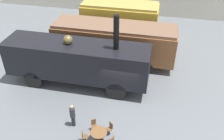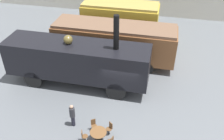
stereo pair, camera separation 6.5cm
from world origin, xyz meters
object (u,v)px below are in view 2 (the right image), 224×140
Objects in this scene: passenger_coach_vintage at (120,18)px; passenger_coach_wooden at (114,40)px; cafe_table_mid at (98,134)px; visitor_person at (72,115)px; steam_locomotive at (77,60)px.

passenger_coach_wooden is at bearing -86.13° from passenger_coach_vintage.
visitor_person is (-1.86, 0.85, 0.30)m from cafe_table_mid.
visitor_person is at bearing -76.09° from steam_locomotive.
passenger_coach_wooden is 6.09× the size of visitor_person.
passenger_coach_wooden is at bearing 83.67° from visitor_person.
passenger_coach_vintage reaches higher than visitor_person.
steam_locomotive is 6.01m from cafe_table_mid.
steam_locomotive reaches higher than passenger_coach_wooden.
passenger_coach_vintage reaches higher than cafe_table_mid.
passenger_coach_wooden reaches higher than visitor_person.
cafe_table_mid is 0.58× the size of visitor_person.
passenger_coach_wooden is 8.14m from visitor_person.
steam_locomotive is 6.28× the size of visitor_person.
passenger_coach_wooden is at bearing 96.27° from cafe_table_mid.
passenger_coach_wooden is at bearing 63.33° from steam_locomotive.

